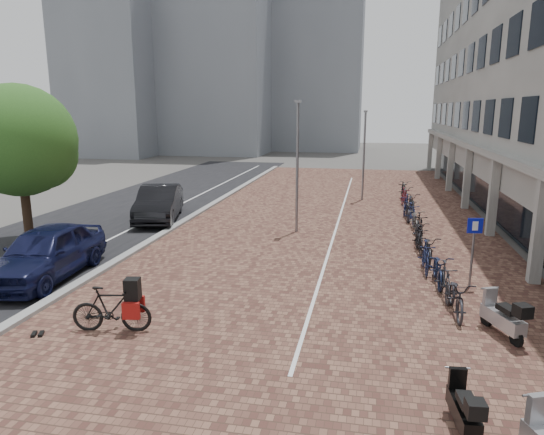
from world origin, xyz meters
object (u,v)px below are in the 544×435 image
at_px(car_navy, 46,253).
at_px(scooter_mid, 464,407).
at_px(parking_sign, 473,242).
at_px(car_dark, 159,203).
at_px(hero_bike, 111,308).
at_px(scooter_front, 503,316).

height_order(car_navy, scooter_mid, car_navy).
relative_size(car_navy, parking_sign, 2.30).
xyz_separation_m(car_dark, scooter_mid, (11.84, -14.16, -0.37)).
bearing_deg(parking_sign, car_dark, 142.65).
xyz_separation_m(car_dark, hero_bike, (4.07, -11.83, -0.23)).
relative_size(car_dark, hero_bike, 2.54).
bearing_deg(car_dark, parking_sign, -42.60).
relative_size(car_navy, scooter_front, 3.26).
bearing_deg(scooter_front, parking_sign, 69.38).
xyz_separation_m(hero_bike, parking_sign, (9.20, 4.95, 0.83)).
relative_size(car_dark, scooter_front, 3.31).
distance_m(car_navy, car_dark, 8.66).
bearing_deg(car_dark, car_navy, -105.20).
relative_size(scooter_front, scooter_mid, 1.12).
distance_m(hero_bike, scooter_mid, 8.11).
height_order(scooter_mid, parking_sign, parking_sign).
bearing_deg(scooter_mid, car_dark, 124.53).
xyz_separation_m(hero_bike, scooter_mid, (7.77, -2.34, -0.14)).
bearing_deg(scooter_front, hero_bike, 167.15).
distance_m(car_navy, scooter_front, 13.48).
distance_m(car_navy, scooter_mid, 13.06).
xyz_separation_m(car_navy, parking_sign, (13.27, 1.79, 0.59)).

